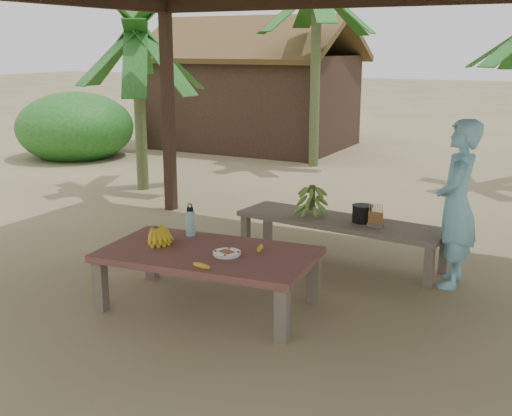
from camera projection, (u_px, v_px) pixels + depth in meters
The scene contains 15 objects.
ground at pixel (284, 302), 5.67m from camera, with size 80.00×80.00×0.00m, color brown.
work_table at pixel (208, 258), 5.48m from camera, with size 1.89×1.17×0.50m.
bench at pixel (340, 225), 6.65m from camera, with size 2.25×0.81×0.45m.
ripe_banana_bunch at pixel (156, 234), 5.65m from camera, with size 0.29×0.25×0.17m, color yellow, non-canonical shape.
plate at pixel (227, 253), 5.34m from camera, with size 0.24×0.24×0.04m.
loose_banana_front at pixel (201, 266), 5.03m from camera, with size 0.04×0.15×0.04m, color yellow.
loose_banana_side at pixel (260, 248), 5.47m from camera, with size 0.04×0.14×0.04m, color yellow.
water_flask at pixel (190, 222), 5.88m from camera, with size 0.08×0.08×0.31m.
green_banana_stalk at pixel (312, 200), 6.77m from camera, with size 0.30×0.30×0.34m, color #598C2D, non-canonical shape.
cooking_pot at pixel (362, 214), 6.53m from camera, with size 0.20×0.20×0.17m, color black.
skewer_rack at pixel (376, 215), 6.35m from camera, with size 0.18×0.08×0.24m, color #A57F47, non-canonical shape.
woman at pixel (457, 204), 5.89m from camera, with size 0.57×0.38×1.57m, color #6BAFCA.
hut at pixel (254, 97), 14.29m from camera, with size 4.40×3.43×2.85m.
banana_plant_nw at pixel (317, 3), 11.38m from camera, with size 1.80×1.80×3.44m.
banana_plant_w at pixel (137, 50), 9.63m from camera, with size 1.80×1.80×2.61m.
Camera 1 is at (2.22, -4.81, 2.19)m, focal length 45.00 mm.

